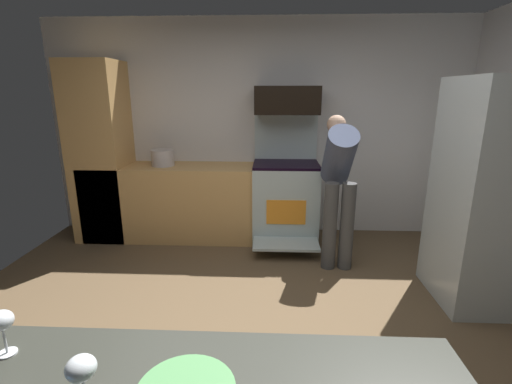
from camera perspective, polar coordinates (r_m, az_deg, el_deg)
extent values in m
cube|color=brown|center=(2.86, -0.98, -22.62)|extent=(5.20, 4.80, 0.02)
cube|color=silver|center=(4.61, 0.77, 9.76)|extent=(5.20, 0.12, 2.60)
cube|color=tan|center=(4.55, -10.83, -1.53)|extent=(2.40, 0.60, 0.90)
cube|color=tan|center=(4.75, -23.07, 5.67)|extent=(0.60, 0.60, 2.10)
cube|color=#B0C1C0|center=(4.41, 4.58, -1.71)|extent=(0.76, 0.64, 0.92)
cube|color=black|center=(4.29, 4.72, 4.36)|extent=(0.76, 0.64, 0.03)
cube|color=#B0C1C0|center=(4.53, 4.67, 8.68)|extent=(0.76, 0.06, 0.55)
cube|color=orange|center=(4.10, 4.72, -3.19)|extent=(0.44, 0.01, 0.28)
cube|color=#B0C1C0|center=(4.05, 4.71, -8.11)|extent=(0.72, 0.35, 0.03)
cube|color=black|center=(4.31, 4.89, 14.12)|extent=(0.74, 0.38, 0.31)
cube|color=#B4BFC0|center=(3.59, 34.12, -0.45)|extent=(0.89, 0.77, 1.87)
cylinder|color=#444444|center=(3.75, 11.47, -5.28)|extent=(0.14, 0.14, 0.90)
cylinder|color=#444444|center=(3.78, 14.03, -5.27)|extent=(0.14, 0.14, 0.90)
cylinder|color=#49526E|center=(3.78, 12.85, 5.52)|extent=(0.30, 0.63, 0.66)
sphere|color=tan|center=(3.99, 12.47, 10.27)|extent=(0.20, 0.20, 0.20)
cylinder|color=silver|center=(1.58, -34.32, -20.09)|extent=(0.06, 0.06, 0.01)
cylinder|color=silver|center=(1.56, -34.60, -18.64)|extent=(0.01, 0.01, 0.09)
ellipsoid|color=silver|center=(1.52, -35.06, -16.14)|extent=(0.08, 0.08, 0.07)
ellipsoid|color=silver|center=(1.20, -25.70, -23.56)|extent=(0.08, 0.08, 0.07)
cylinder|color=beige|center=(4.49, -14.38, 5.20)|extent=(0.27, 0.27, 0.19)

